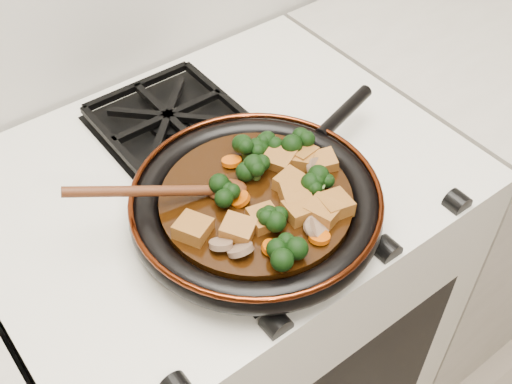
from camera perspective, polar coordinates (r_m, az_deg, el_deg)
stove at (r=1.38m, az=-2.71°, el=-11.62°), size 0.76×0.60×0.90m
burner_grate_front at (r=0.94m, az=1.27°, el=-2.41°), size 0.23×0.23×0.03m
burner_grate_back at (r=1.11m, az=-7.77°, el=6.35°), size 0.23×0.23×0.03m
skillet at (r=0.92m, az=0.07°, el=-1.05°), size 0.48×0.36×0.05m
braising_sauce at (r=0.91m, az=0.00°, el=-0.91°), size 0.27×0.27×0.02m
tofu_cube_0 at (r=0.86m, az=-5.62°, el=-3.27°), size 0.06×0.06×0.03m
tofu_cube_1 at (r=0.89m, az=7.00°, el=-1.16°), size 0.05×0.05×0.03m
tofu_cube_2 at (r=0.95m, az=3.87°, el=3.00°), size 0.06×0.06×0.02m
tofu_cube_3 at (r=0.87m, az=0.71°, el=-2.41°), size 0.05×0.05×0.02m
tofu_cube_4 at (r=0.88m, az=3.96°, el=-1.65°), size 0.05×0.05×0.03m
tofu_cube_5 at (r=0.96m, az=4.02°, el=3.36°), size 0.05×0.05×0.03m
tofu_cube_6 at (r=0.88m, az=6.02°, el=-1.76°), size 0.05×0.05×0.03m
tofu_cube_7 at (r=0.95m, az=5.93°, el=2.66°), size 0.05×0.05×0.03m
tofu_cube_8 at (r=0.85m, az=-1.59°, el=-3.36°), size 0.05×0.06×0.03m
tofu_cube_9 at (r=0.90m, az=3.51°, el=-0.34°), size 0.05×0.05×0.03m
tofu_cube_10 at (r=0.95m, az=2.16°, el=2.94°), size 0.06×0.06×0.03m
tofu_cube_11 at (r=0.91m, az=3.19°, el=0.73°), size 0.05×0.05×0.03m
broccoli_floret_0 at (r=0.95m, az=-0.89°, el=3.53°), size 0.08×0.08×0.06m
broccoli_floret_1 at (r=0.92m, az=0.07°, el=1.82°), size 0.07×0.06×0.07m
broccoli_floret_2 at (r=0.90m, az=-3.12°, el=-0.37°), size 0.09×0.09×0.06m
broccoli_floret_3 at (r=0.86m, az=1.80°, el=-2.65°), size 0.09×0.08×0.07m
broccoli_floret_4 at (r=0.96m, az=1.01°, el=3.82°), size 0.09×0.08×0.06m
broccoli_floret_5 at (r=0.91m, az=5.77°, el=0.54°), size 0.08×0.08×0.07m
broccoli_floret_6 at (r=0.97m, az=3.42°, el=4.35°), size 0.07×0.07×0.07m
broccoli_floret_7 at (r=0.83m, az=2.52°, el=-5.51°), size 0.08×0.09×0.06m
carrot_coin_0 at (r=0.85m, az=5.65°, el=-3.99°), size 0.03×0.03×0.02m
carrot_coin_1 at (r=0.90m, az=-1.43°, el=-0.65°), size 0.03×0.03×0.02m
carrot_coin_2 at (r=0.83m, az=2.15°, el=-5.44°), size 0.03×0.03×0.02m
carrot_coin_3 at (r=0.84m, az=1.38°, el=-5.00°), size 0.03×0.03×0.02m
carrot_coin_4 at (r=0.95m, az=-2.18°, el=2.73°), size 0.03×0.03×0.02m
mushroom_slice_0 at (r=0.84m, az=-3.14°, el=-4.66°), size 0.04×0.04×0.02m
mushroom_slice_1 at (r=0.86m, az=5.18°, el=-3.35°), size 0.04×0.04×0.03m
mushroom_slice_2 at (r=0.94m, az=5.35°, el=2.10°), size 0.04×0.04×0.03m
mushroom_slice_3 at (r=0.86m, az=5.35°, el=-3.17°), size 0.05×0.05×0.02m
mushroom_slice_4 at (r=0.83m, az=-1.40°, el=-5.14°), size 0.04×0.04×0.03m
wooden_spoon at (r=0.89m, az=-6.40°, el=0.12°), size 0.14×0.08×0.23m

